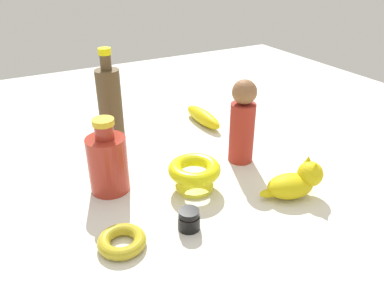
# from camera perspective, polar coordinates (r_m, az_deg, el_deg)

# --- Properties ---
(ground) EXTENTS (2.00, 2.00, 0.00)m
(ground) POSITION_cam_1_polar(r_m,az_deg,el_deg) (0.93, 0.00, -3.97)
(ground) COLOR silver
(cat_figurine) EXTENTS (0.14, 0.09, 0.09)m
(cat_figurine) POSITION_cam_1_polar(r_m,az_deg,el_deg) (0.85, 15.45, -5.46)
(cat_figurine) COLOR gold
(cat_figurine) RESTS_ON ground
(bowl) EXTENTS (0.12, 0.12, 0.07)m
(bowl) POSITION_cam_1_polar(r_m,az_deg,el_deg) (0.84, 0.36, -4.22)
(bowl) COLOR yellow
(bowl) RESTS_ON ground
(nail_polish_jar) EXTENTS (0.04, 0.04, 0.04)m
(nail_polish_jar) POSITION_cam_1_polar(r_m,az_deg,el_deg) (0.74, -0.47, -11.29)
(nail_polish_jar) COLOR black
(nail_polish_jar) RESTS_ON ground
(banana) EXTENTS (0.05, 0.18, 0.04)m
(banana) POSITION_cam_1_polar(r_m,az_deg,el_deg) (1.17, 1.65, 4.10)
(banana) COLOR yellow
(banana) RESTS_ON ground
(bottle_tall) EXTENTS (0.06, 0.06, 0.27)m
(bottle_tall) POSITION_cam_1_polar(r_m,az_deg,el_deg) (1.01, -12.16, 5.37)
(bottle_tall) COLOR brown
(bottle_tall) RESTS_ON ground
(bottle_short) EXTENTS (0.09, 0.09, 0.17)m
(bottle_short) POSITION_cam_1_polar(r_m,az_deg,el_deg) (0.84, -12.55, -2.64)
(bottle_short) COLOR #A32E20
(bottle_short) RESTS_ON ground
(person_figure_adult) EXTENTS (0.09, 0.09, 0.21)m
(person_figure_adult) POSITION_cam_1_polar(r_m,az_deg,el_deg) (0.93, 7.59, 3.25)
(person_figure_adult) COLOR #A22A20
(person_figure_adult) RESTS_ON ground
(bangle) EXTENTS (0.09, 0.09, 0.02)m
(bangle) POSITION_cam_1_polar(r_m,az_deg,el_deg) (0.72, -10.50, -14.17)
(bangle) COLOR gold
(bangle) RESTS_ON ground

